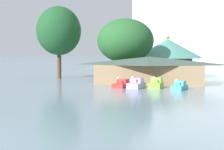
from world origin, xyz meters
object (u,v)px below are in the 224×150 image
at_px(pedal_boat_lavender, 136,84).
at_px(shoreline_tree_mid, 125,41).
at_px(distant_broadcast_tower, 137,21).
at_px(green_roof_pavilion, 168,55).
at_px(shoreline_tree_tall_left, 59,31).
at_px(background_building_block, 193,28).
at_px(pedal_boat_lime, 156,84).
at_px(pedal_boat_cyan, 180,86).
at_px(pedal_boat_red, 122,84).
at_px(boathouse, 150,69).

bearing_deg(pedal_boat_lavender, shoreline_tree_mid, -147.27).
xyz_separation_m(pedal_boat_lavender, distant_broadcast_tower, (-52.31, 331.86, 46.57)).
relative_size(green_roof_pavilion, shoreline_tree_tall_left, 1.06).
xyz_separation_m(shoreline_tree_tall_left, background_building_block, (25.07, 35.96, 3.20)).
height_order(background_building_block, distant_broadcast_tower, distant_broadcast_tower).
relative_size(shoreline_tree_tall_left, distant_broadcast_tower, 0.11).
height_order(pedal_boat_lime, background_building_block, background_building_block).
relative_size(pedal_boat_lavender, pedal_boat_cyan, 1.00).
height_order(pedal_boat_red, shoreline_tree_mid, shoreline_tree_mid).
bearing_deg(pedal_boat_red, distant_broadcast_tower, -158.10).
height_order(pedal_boat_lavender, shoreline_tree_mid, shoreline_tree_mid).
distance_m(shoreline_tree_mid, background_building_block, 37.27).
relative_size(boathouse, background_building_block, 0.52).
height_order(green_roof_pavilion, shoreline_tree_tall_left, shoreline_tree_tall_left).
distance_m(boathouse, green_roof_pavilion, 16.53).
distance_m(pedal_boat_cyan, shoreline_tree_mid, 18.90).
bearing_deg(pedal_boat_lime, shoreline_tree_mid, -145.56).
xyz_separation_m(pedal_boat_cyan, boathouse, (-4.67, 7.45, 1.74)).
relative_size(pedal_boat_lime, green_roof_pavilion, 0.19).
height_order(shoreline_tree_tall_left, background_building_block, background_building_block).
bearing_deg(pedal_boat_lavender, background_building_block, -173.58).
xyz_separation_m(pedal_boat_red, distant_broadcast_tower, (-50.25, 331.23, 46.67)).
height_order(pedal_boat_lavender, distant_broadcast_tower, distant_broadcast_tower).
bearing_deg(background_building_block, pedal_boat_lavender, -99.54).
bearing_deg(shoreline_tree_mid, pedal_boat_lime, -63.02).
bearing_deg(pedal_boat_lime, pedal_boat_red, -77.56).
xyz_separation_m(pedal_boat_red, boathouse, (2.97, 6.65, 1.74)).
distance_m(pedal_boat_red, distant_broadcast_tower, 338.26).
bearing_deg(shoreline_tree_mid, pedal_boat_cyan, -55.91).
xyz_separation_m(pedal_boat_lavender, pedal_boat_lime, (2.50, 1.02, 0.01)).
xyz_separation_m(pedal_boat_red, shoreline_tree_mid, (-2.31, 13.90, 6.51)).
bearing_deg(pedal_boat_lavender, shoreline_tree_tall_left, -112.30).
distance_m(pedal_boat_cyan, boathouse, 8.97).
height_order(boathouse, background_building_block, background_building_block).
relative_size(pedal_boat_red, pedal_boat_lavender, 1.10).
relative_size(pedal_boat_red, green_roof_pavilion, 0.22).
height_order(boathouse, shoreline_tree_tall_left, shoreline_tree_tall_left).
bearing_deg(pedal_boat_red, background_building_block, -178.74).
xyz_separation_m(pedal_boat_lavender, shoreline_tree_mid, (-4.38, 14.52, 6.41)).
height_order(pedal_boat_lime, pedal_boat_cyan, pedal_boat_lime).
xyz_separation_m(shoreline_tree_tall_left, shoreline_tree_mid, (12.42, 1.27, -1.92)).
height_order(pedal_boat_cyan, shoreline_tree_tall_left, shoreline_tree_tall_left).
relative_size(pedal_boat_lavender, shoreline_tree_tall_left, 0.21).
distance_m(pedal_boat_red, green_roof_pavilion, 23.76).
bearing_deg(background_building_block, pedal_boat_cyan, -93.13).
distance_m(pedal_boat_lavender, background_building_block, 51.21).
distance_m(pedal_boat_lime, distant_broadcast_tower, 338.56).
height_order(green_roof_pavilion, background_building_block, background_building_block).
distance_m(pedal_boat_lime, green_roof_pavilion, 22.86).
height_order(shoreline_tree_tall_left, distant_broadcast_tower, distant_broadcast_tower).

